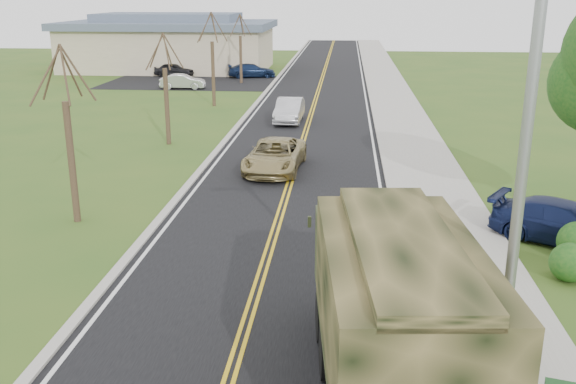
# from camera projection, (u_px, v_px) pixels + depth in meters

# --- Properties ---
(road) EXTENTS (8.00, 120.00, 0.01)m
(road) POSITION_uv_depth(u_px,v_px,m) (317.00, 94.00, 50.36)
(road) COLOR black
(road) RESTS_ON ground
(curb_right) EXTENTS (0.30, 120.00, 0.12)m
(curb_right) POSITION_uv_depth(u_px,v_px,m) (370.00, 94.00, 49.98)
(curb_right) COLOR #9E998E
(curb_right) RESTS_ON ground
(sidewalk_right) EXTENTS (3.20, 120.00, 0.10)m
(sidewalk_right) POSITION_uv_depth(u_px,v_px,m) (393.00, 95.00, 49.84)
(sidewalk_right) COLOR #9E998E
(sidewalk_right) RESTS_ON ground
(curb_left) EXTENTS (0.30, 120.00, 0.10)m
(curb_left) POSITION_uv_depth(u_px,v_px,m) (265.00, 93.00, 50.70)
(curb_left) COLOR #9E998E
(curb_left) RESTS_ON ground
(street_light) EXTENTS (1.65, 0.22, 8.00)m
(street_light) POSITION_uv_depth(u_px,v_px,m) (512.00, 205.00, 10.11)
(street_light) COLOR gray
(street_light) RESTS_ON ground
(bare_tree_a) EXTENTS (1.93, 2.26, 6.08)m
(bare_tree_a) POSITION_uv_depth(u_px,v_px,m) (70.00, 148.00, 21.65)
(bare_tree_a) COLOR #38281C
(bare_tree_a) RESTS_ON ground
(bare_tree_b) EXTENTS (1.83, 2.14, 5.73)m
(bare_tree_b) POSITION_uv_depth(u_px,v_px,m) (166.00, 97.00, 33.11)
(bare_tree_b) COLOR #38281C
(bare_tree_b) RESTS_ON ground
(bare_tree_c) EXTENTS (2.04, 2.39, 6.42)m
(bare_tree_c) POSITION_uv_depth(u_px,v_px,m) (213.00, 66.00, 44.43)
(bare_tree_c) COLOR #38281C
(bare_tree_c) RESTS_ON ground
(bare_tree_d) EXTENTS (1.88, 2.20, 5.91)m
(bare_tree_d) POSITION_uv_depth(u_px,v_px,m) (241.00, 54.00, 55.91)
(bare_tree_d) COLOR #38281C
(bare_tree_d) RESTS_ON ground
(commercial_building) EXTENTS (25.50, 21.50, 5.65)m
(commercial_building) POSITION_uv_depth(u_px,v_px,m) (170.00, 43.00, 66.12)
(commercial_building) COLOR tan
(commercial_building) RESTS_ON ground
(military_truck) EXTENTS (3.29, 7.67, 3.72)m
(military_truck) POSITION_uv_depth(u_px,v_px,m) (393.00, 303.00, 11.91)
(military_truck) COLOR black
(military_truck) RESTS_ON ground
(suv_champagne) EXTENTS (2.65, 5.16, 1.39)m
(suv_champagne) POSITION_uv_depth(u_px,v_px,m) (275.00, 156.00, 28.58)
(suv_champagne) COLOR #9C8B58
(suv_champagne) RESTS_ON ground
(sedan_silver) EXTENTS (1.64, 4.40, 1.44)m
(sedan_silver) POSITION_uv_depth(u_px,v_px,m) (289.00, 110.00, 39.43)
(sedan_silver) COLOR silver
(sedan_silver) RESTS_ON ground
(pickup_navy) EXTENTS (4.94, 3.99, 1.34)m
(pickup_navy) POSITION_uv_depth(u_px,v_px,m) (566.00, 223.00, 20.26)
(pickup_navy) COLOR #10183C
(pickup_navy) RESTS_ON ground
(utility_box_far) EXTENTS (0.56, 0.46, 0.65)m
(utility_box_far) POSITION_uv_depth(u_px,v_px,m) (460.00, 380.00, 12.50)
(utility_box_far) COLOR #17401E
(utility_box_far) RESTS_ON sidewalk_right
(lot_car_dark) EXTENTS (3.92, 1.90, 1.29)m
(lot_car_dark) POSITION_uv_depth(u_px,v_px,m) (174.00, 70.00, 60.88)
(lot_car_dark) COLOR black
(lot_car_dark) RESTS_ON ground
(lot_car_silver) EXTENTS (3.81, 1.61, 1.22)m
(lot_car_silver) POSITION_uv_depth(u_px,v_px,m) (183.00, 82.00, 53.04)
(lot_car_silver) COLOR #B6B7BB
(lot_car_silver) RESTS_ON ground
(lot_car_navy) EXTENTS (4.78, 2.89, 1.30)m
(lot_car_navy) POSITION_uv_depth(u_px,v_px,m) (252.00, 70.00, 60.25)
(lot_car_navy) COLOR #101E3D
(lot_car_navy) RESTS_ON ground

